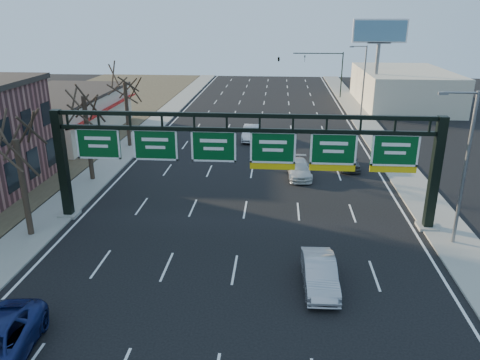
{
  "coord_description": "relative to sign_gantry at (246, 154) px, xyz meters",
  "views": [
    {
      "loc": [
        2.06,
        -19.68,
        12.99
      ],
      "look_at": [
        -0.13,
        7.18,
        3.2
      ],
      "focal_mm": 35.0,
      "sensor_mm": 36.0,
      "label": 1
    }
  ],
  "objects": [
    {
      "name": "streetlight_far",
      "position": [
        12.31,
        32.0,
        0.45
      ],
      "size": [
        2.15,
        0.22,
        9.0
      ],
      "color": "slate",
      "rests_on": "sidewalk_right"
    },
    {
      "name": "billboard_right",
      "position": [
        14.84,
        36.98,
        4.43
      ],
      "size": [
        7.0,
        0.5,
        12.0
      ],
      "color": "slate",
      "rests_on": "ground"
    },
    {
      "name": "car_grey_far",
      "position": [
        8.04,
        11.92,
        -3.9
      ],
      "size": [
        2.14,
        4.45,
        1.47
      ],
      "primitive_type": "imported",
      "rotation": [
        0.0,
        0.0,
        0.1
      ],
      "color": "#424347",
      "rests_on": "ground"
    },
    {
      "name": "lane_markings",
      "position": [
        -0.16,
        12.0,
        -4.62
      ],
      "size": [
        21.6,
        120.0,
        0.01
      ],
      "primitive_type": "cube",
      "color": "white",
      "rests_on": "ground"
    },
    {
      "name": "streetlight_near",
      "position": [
        12.31,
        -2.0,
        0.45
      ],
      "size": [
        2.15,
        0.22,
        9.0
      ],
      "color": "slate",
      "rests_on": "sidewalk_right"
    },
    {
      "name": "cream_strip",
      "position": [
        -21.64,
        21.0,
        -2.27
      ],
      "size": [
        10.9,
        18.4,
        4.7
      ],
      "color": "#BCB29C",
      "rests_on": "ground"
    },
    {
      "name": "car_silver_sedan",
      "position": [
        4.19,
        -7.29,
        -3.89
      ],
      "size": [
        1.72,
        4.54,
        1.48
      ],
      "primitive_type": "imported",
      "rotation": [
        0.0,
        0.0,
        0.03
      ],
      "color": "#A3A3A7",
      "rests_on": "ground"
    },
    {
      "name": "car_white_wagon",
      "position": [
        3.8,
        9.2,
        -3.97
      ],
      "size": [
        2.09,
        4.65,
        1.32
      ],
      "primitive_type": "imported",
      "rotation": [
        0.0,
        0.0,
        0.05
      ],
      "color": "silver",
      "rests_on": "ground"
    },
    {
      "name": "tree_far",
      "position": [
        -12.96,
        17.0,
        2.86
      ],
      "size": [
        3.6,
        3.6,
        8.86
      ],
      "color": "#2F231A",
      "rests_on": "sidewalk_left"
    },
    {
      "name": "sidewalk_right",
      "position": [
        12.64,
        12.0,
        -4.57
      ],
      "size": [
        3.0,
        120.0,
        0.12
      ],
      "primitive_type": "cube",
      "color": "gray",
      "rests_on": "ground"
    },
    {
      "name": "tree_gantry",
      "position": [
        -12.96,
        -3.0,
        2.48
      ],
      "size": [
        3.6,
        3.6,
        8.48
      ],
      "color": "#2F231A",
      "rests_on": "sidewalk_left"
    },
    {
      "name": "traffic_signal_mast",
      "position": [
        5.53,
        47.0,
        0.87
      ],
      "size": [
        10.16,
        0.54,
        7.0
      ],
      "color": "black",
      "rests_on": "ground"
    },
    {
      "name": "ground",
      "position": [
        -0.16,
        -8.0,
        -4.63
      ],
      "size": [
        160.0,
        160.0,
        0.0
      ],
      "primitive_type": "plane",
      "color": "black",
      "rests_on": "ground"
    },
    {
      "name": "sign_gantry",
      "position": [
        0.0,
        0.0,
        0.0
      ],
      "size": [
        24.6,
        1.2,
        7.2
      ],
      "color": "black",
      "rests_on": "ground"
    },
    {
      "name": "building_right_distant",
      "position": [
        19.84,
        42.0,
        -2.13
      ],
      "size": [
        12.0,
        20.0,
        5.0
      ],
      "primitive_type": "cube",
      "color": "#BCB29C",
      "rests_on": "ground"
    },
    {
      "name": "tree_mid",
      "position": [
        -12.96,
        7.0,
        3.23
      ],
      "size": [
        3.6,
        3.6,
        9.24
      ],
      "color": "#2F231A",
      "rests_on": "sidewalk_left"
    },
    {
      "name": "car_silver_distant",
      "position": [
        -0.85,
        20.63,
        -3.87
      ],
      "size": [
        1.81,
        4.69,
        1.52
      ],
      "primitive_type": "imported",
      "rotation": [
        0.0,
        0.0,
        -0.04
      ],
      "color": "#BBBBC0",
      "rests_on": "ground"
    },
    {
      "name": "sidewalk_left",
      "position": [
        -12.96,
        12.0,
        -4.57
      ],
      "size": [
        3.0,
        120.0,
        0.12
      ],
      "primitive_type": "cube",
      "color": "gray",
      "rests_on": "ground"
    }
  ]
}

